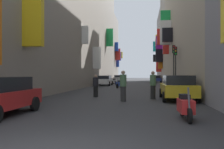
{
  "coord_description": "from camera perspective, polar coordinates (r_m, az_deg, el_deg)",
  "views": [
    {
      "loc": [
        1.88,
        -3.8,
        1.55
      ],
      "look_at": [
        -1.86,
        24.08,
        1.53
      ],
      "focal_mm": 39.17,
      "sensor_mm": 36.0,
      "label": 1
    }
  ],
  "objects": [
    {
      "name": "building_left_mid_b",
      "position": [
        60.42,
        -1.81,
        5.91
      ],
      "size": [
        7.18,
        9.03,
        15.45
      ],
      "color": "gray",
      "rests_on": "ground"
    },
    {
      "name": "parked_car_white",
      "position": [
        33.77,
        -1.75,
        -1.34
      ],
      "size": [
        1.92,
        4.14,
        1.37
      ],
      "color": "white",
      "rests_on": "ground"
    },
    {
      "name": "ground_plane",
      "position": [
        33.89,
        4.45,
        -2.57
      ],
      "size": [
        140.0,
        140.0,
        0.0
      ],
      "primitive_type": "plane",
      "color": "#2D2D30"
    },
    {
      "name": "pedestrian_near_right",
      "position": [
        14.01,
        2.62,
        -2.68
      ],
      "size": [
        0.54,
        0.54,
        1.77
      ],
      "color": "#2F2F2F",
      "rests_on": "ground"
    },
    {
      "name": "traffic_light_far_corner",
      "position": [
        22.29,
        14.61,
        3.08
      ],
      "size": [
        0.26,
        0.34,
        3.98
      ],
      "color": "#2D2D2D",
      "rests_on": "ground"
    },
    {
      "name": "scooter_red",
      "position": [
        8.85,
        16.78,
        -7.03
      ],
      "size": [
        0.46,
        1.88,
        1.13
      ],
      "color": "red",
      "rests_on": "ground"
    },
    {
      "name": "building_left_mid_a",
      "position": [
        35.09,
        -9.31,
        15.08
      ],
      "size": [
        7.22,
        44.7,
        21.31
      ],
      "color": "gray",
      "rests_on": "ground"
    },
    {
      "name": "building_right_mid_c",
      "position": [
        48.82,
        14.94,
        10.91
      ],
      "size": [
        7.08,
        4.43,
        21.56
      ],
      "color": "gray",
      "rests_on": "ground"
    },
    {
      "name": "parked_car_yellow",
      "position": [
        15.31,
        15.08,
        -2.85
      ],
      "size": [
        1.99,
        4.35,
        1.49
      ],
      "color": "gold",
      "rests_on": "ground"
    },
    {
      "name": "scooter_blue",
      "position": [
        27.63,
        1.68,
        -2.21
      ],
      "size": [
        0.65,
        1.84,
        1.13
      ],
      "color": "#2D4CAD",
      "rests_on": "ground"
    },
    {
      "name": "pedestrian_crossing",
      "position": [
        16.7,
        -3.83,
        -2.68
      ],
      "size": [
        0.54,
        0.54,
        1.53
      ],
      "color": "black",
      "rests_on": "ground"
    },
    {
      "name": "traffic_light_near_corner",
      "position": [
        23.43,
        14.2,
        3.35
      ],
      "size": [
        0.26,
        0.34,
        4.26
      ],
      "color": "#2D2D2D",
      "rests_on": "ground"
    },
    {
      "name": "pedestrian_mid_street",
      "position": [
        15.56,
        9.54,
        -2.45
      ],
      "size": [
        0.4,
        0.4,
        1.75
      ],
      "color": "black",
      "rests_on": "ground"
    },
    {
      "name": "building_right_far",
      "position": [
        57.44,
        13.78,
        6.14
      ],
      "size": [
        7.28,
        14.03,
        15.29
      ],
      "color": "slate",
      "rests_on": "ground"
    },
    {
      "name": "scooter_silver",
      "position": [
        38.08,
        0.54,
        -1.59
      ],
      "size": [
        0.85,
        1.89,
        1.13
      ],
      "color": "#ADADB2",
      "rests_on": "ground"
    },
    {
      "name": "pedestrian_near_left",
      "position": [
        42.9,
        9.51,
        -0.92
      ],
      "size": [
        0.39,
        0.39,
        1.67
      ],
      "color": "#313131",
      "rests_on": "ground"
    },
    {
      "name": "building_right_mid_b",
      "position": [
        43.2,
        15.84,
        8.76
      ],
      "size": [
        7.31,
        6.16,
        16.23
      ],
      "color": "gray",
      "rests_on": "ground"
    },
    {
      "name": "parked_car_silver",
      "position": [
        52.66,
        1.46,
        -0.84
      ],
      "size": [
        1.86,
        4.19,
        1.37
      ],
      "color": "#B7B7BC",
      "rests_on": "ground"
    },
    {
      "name": "parked_car_blue",
      "position": [
        47.32,
        10.22,
        -0.96
      ],
      "size": [
        1.99,
        4.32,
        1.35
      ],
      "color": "navy",
      "rests_on": "ground"
    }
  ]
}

